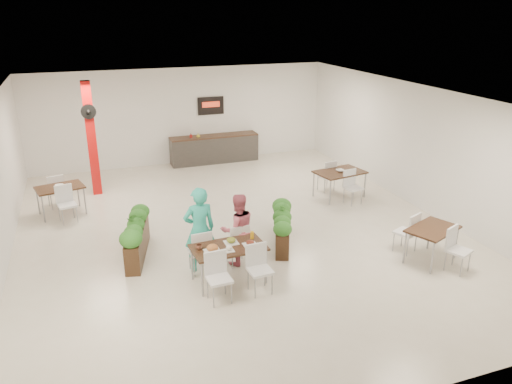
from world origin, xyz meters
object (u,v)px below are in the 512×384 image
Objects in this scene: diner_woman at (238,229)px; side_table_b at (340,175)px; planter_right at (282,224)px; side_table_a at (60,191)px; planter_left at (137,234)px; side_table_c at (432,234)px; red_column at (91,138)px; diner_man at (200,230)px; main_table at (228,252)px; service_counter at (214,148)px.

diner_woman reaches higher than side_table_b.
planter_right reaches higher than side_table_a.
planter_left reaches higher than planter_right.
planter_right is 1.03× the size of side_table_c.
diner_woman is 2.21m from planter_left.
side_table_a is at bearing 160.35° from side_table_b.
planter_right is at bearing -149.96° from side_table_b.
red_column is at bearing 97.96° from planter_left.
red_column is at bearing -75.02° from diner_man.
main_table is at bearing 117.82° from diner_man.
side_table_b is (2.66, 2.20, 0.15)m from planter_right.
service_counter is at bearing -104.50° from diner_woman.
diner_woman is at bearing 58.00° from main_table.
planter_right is at bearing -52.06° from red_column.
service_counter is 5.86m from side_table_a.
diner_man is 2.12m from planter_right.
service_counter is 8.80m from side_table_c.
red_column is at bearing -67.62° from diner_woman.
side_table_a is (-4.67, 3.50, 0.14)m from planter_right.
service_counter reaches higher than diner_man.
planter_right is (1.21, 0.54, -0.28)m from diner_woman.
diner_man is at bearing 141.45° from side_table_c.
main_table is at bearing -143.48° from planter_right.
side_table_a is at bearing 143.16° from planter_right.
side_table_c is (4.62, -1.28, -0.27)m from diner_man.
main_table is 2.02m from planter_right.
planter_right is (3.74, -4.79, -1.16)m from red_column.
main_table is (-1.88, -7.86, 0.14)m from service_counter.
diner_man reaches higher than side_table_c.
diner_woman is at bearing 177.03° from diner_man.
planter_left reaches higher than side_table_b.
diner_woman is 5.33m from side_table_a.
planter_left is (-1.52, 1.70, -0.13)m from main_table.
side_table_c is at bearing -8.39° from main_table.
diner_woman is at bearing -101.53° from service_counter.
diner_woman is 0.92× the size of side_table_a.
side_table_a is 7.44m from side_table_b.
side_table_a is (-3.46, 4.04, -0.14)m from diner_woman.
side_table_a is 1.01× the size of side_table_c.
side_table_c is (5.75, -2.32, 0.11)m from planter_left.
side_table_b and side_table_c have the same top height.
diner_woman reaches higher than main_table.
main_table is at bearing 148.53° from side_table_c.
planter_right is at bearing 36.52° from main_table.
main_table is at bearing 55.03° from diner_woman.
red_column is 6.44m from main_table.
main_table is 5.46m from side_table_b.
planter_left is (-3.40, -6.16, 0.02)m from service_counter.
red_column is 6.97m from side_table_b.
side_table_b is (2.40, -4.46, 0.15)m from service_counter.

